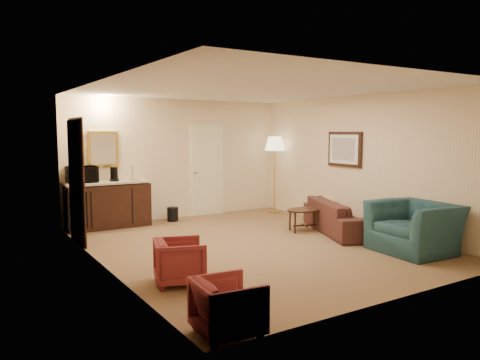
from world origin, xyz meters
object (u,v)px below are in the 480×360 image
object	(u,v)px
rose_chair_near	(180,259)
waste_bin	(173,214)
rose_chair_far	(228,304)
coffee_maker	(114,174)
sofa	(341,211)
teal_armchair	(414,219)
floor_lamp	(275,174)
coffee_table	(305,220)
wetbar_cabinet	(108,205)
microwave	(82,173)

from	to	relation	value
rose_chair_near	waste_bin	size ratio (longest dim) A/B	2.10
rose_chair_far	coffee_maker	bearing A→B (deg)	-0.69
sofa	waste_bin	bearing A→B (deg)	61.55
teal_armchair	floor_lamp	distance (m)	4.17
rose_chair_far	coffee_table	size ratio (longest dim) A/B	0.80
teal_armchair	coffee_table	size ratio (longest dim) A/B	1.61
coffee_table	rose_chair_near	bearing A→B (deg)	-154.92
rose_chair_near	rose_chair_far	distance (m)	1.64
teal_armchair	coffee_table	xyz separation A→B (m)	(-0.47, 2.12, -0.31)
wetbar_cabinet	coffee_maker	size ratio (longest dim) A/B	5.76
coffee_maker	wetbar_cabinet	bearing A→B (deg)	173.30
wetbar_cabinet	rose_chair_far	size ratio (longest dim) A/B	2.72
wetbar_cabinet	teal_armchair	distance (m)	5.70
sofa	floor_lamp	distance (m)	2.53
teal_armchair	rose_chair_far	bearing A→B (deg)	-71.15
teal_armchair	microwave	size ratio (longest dim) A/B	2.12
sofa	waste_bin	distance (m)	3.54
sofa	microwave	xyz separation A→B (m)	(-4.07, 2.87, 0.70)
wetbar_cabinet	sofa	xyz separation A→B (m)	(3.60, -2.79, -0.05)
rose_chair_far	teal_armchair	bearing A→B (deg)	-69.46
wetbar_cabinet	teal_armchair	size ratio (longest dim) A/B	1.35
floor_lamp	coffee_maker	world-z (taller)	floor_lamp
rose_chair_far	wetbar_cabinet	bearing A→B (deg)	0.69
floor_lamp	waste_bin	world-z (taller)	floor_lamp
sofa	coffee_table	world-z (taller)	sofa
microwave	teal_armchair	bearing A→B (deg)	-46.01
coffee_table	rose_chair_far	bearing A→B (deg)	-138.44
sofa	coffee_maker	size ratio (longest dim) A/B	7.37
coffee_table	coffee_maker	xyz separation A→B (m)	(-2.95, 2.34, 0.85)
rose_chair_near	coffee_maker	world-z (taller)	coffee_maker
rose_chair_near	wetbar_cabinet	bearing A→B (deg)	14.57
coffee_table	sofa	bearing A→B (deg)	-41.00
rose_chair_near	microwave	xyz separation A→B (m)	(-0.22, 3.98, 0.80)
rose_chair_near	coffee_table	bearing A→B (deg)	-46.69
coffee_table	microwave	distance (m)	4.39
waste_bin	wetbar_cabinet	bearing A→B (deg)	177.03
sofa	coffee_table	xyz separation A→B (m)	(-0.52, 0.45, -0.19)
coffee_table	floor_lamp	distance (m)	2.27
wetbar_cabinet	microwave	distance (m)	0.81
wetbar_cabinet	sofa	bearing A→B (deg)	-37.81
teal_armchair	coffee_maker	world-z (taller)	coffee_maker
wetbar_cabinet	floor_lamp	world-z (taller)	floor_lamp
teal_armchair	rose_chair_near	bearing A→B (deg)	-94.14
wetbar_cabinet	teal_armchair	xyz separation A→B (m)	(3.55, -4.46, 0.07)
rose_chair_near	floor_lamp	size ratio (longest dim) A/B	0.35
coffee_table	microwave	bearing A→B (deg)	145.77
rose_chair_far	floor_lamp	size ratio (longest dim) A/B	0.34
rose_chair_near	rose_chair_far	xyz separation A→B (m)	(-0.25, -1.62, -0.01)
rose_chair_far	waste_bin	xyz separation A→B (m)	(1.85, 5.45, -0.15)
teal_armchair	rose_chair_near	distance (m)	3.85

